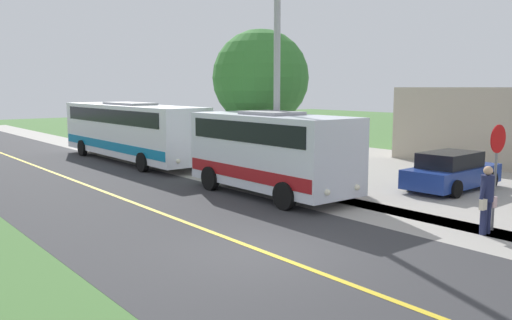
{
  "coord_description": "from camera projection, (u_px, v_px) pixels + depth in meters",
  "views": [
    {
      "loc": [
        7.77,
        9.45,
        3.86
      ],
      "look_at": [
        -3.5,
        -4.74,
        1.4
      ],
      "focal_mm": 37.69,
      "sensor_mm": 36.0,
      "label": 1
    }
  ],
  "objects": [
    {
      "name": "pedestrian_with_bags",
      "position": [
        487.0,
        198.0,
        14.09
      ],
      "size": [
        0.72,
        0.34,
        1.82
      ],
      "color": "#1E2347",
      "rests_on": "ground"
    },
    {
      "name": "shuttle_bus_front",
      "position": [
        271.0,
        149.0,
        19.21
      ],
      "size": [
        2.72,
        6.95,
        3.01
      ],
      "color": "silver",
      "rests_on": "ground"
    },
    {
      "name": "road_surface",
      "position": [
        265.0,
        252.0,
        12.64
      ],
      "size": [
        8.0,
        100.0,
        0.01
      ],
      "primitive_type": "cube",
      "color": "#333335",
      "rests_on": "ground"
    },
    {
      "name": "transit_bus_rear",
      "position": [
        130.0,
        129.0,
        28.05
      ],
      "size": [
        2.65,
        12.11,
        3.08
      ],
      "color": "white",
      "rests_on": "ground"
    },
    {
      "name": "parked_car_near",
      "position": [
        451.0,
        172.0,
        20.29
      ],
      "size": [
        4.49,
        2.2,
        1.45
      ],
      "color": "navy",
      "rests_on": "ground"
    },
    {
      "name": "ground_plane",
      "position": [
        265.0,
        252.0,
        12.64
      ],
      "size": [
        120.0,
        120.0,
        0.0
      ],
      "primitive_type": "plane",
      "color": "#477238"
    },
    {
      "name": "road_centre_line",
      "position": [
        265.0,
        252.0,
        12.64
      ],
      "size": [
        0.16,
        100.0,
        0.0
      ],
      "primitive_type": "cube",
      "color": "gold",
      "rests_on": "ground"
    },
    {
      "name": "stop_sign",
      "position": [
        497.0,
        159.0,
        14.33
      ],
      "size": [
        0.76,
        0.07,
        2.88
      ],
      "color": "slate",
      "rests_on": "ground"
    },
    {
      "name": "tree_curbside",
      "position": [
        261.0,
        78.0,
        23.86
      ],
      "size": [
        4.28,
        4.28,
        6.42
      ],
      "color": "brown",
      "rests_on": "ground"
    },
    {
      "name": "sidewalk",
      "position": [
        401.0,
        219.0,
        15.84
      ],
      "size": [
        2.4,
        100.0,
        0.01
      ],
      "primitive_type": "cube",
      "color": "#9E9991",
      "rests_on": "ground"
    },
    {
      "name": "street_light_pole",
      "position": [
        275.0,
        62.0,
        19.21
      ],
      "size": [
        1.97,
        0.24,
        8.72
      ],
      "color": "#9E9EA3",
      "rests_on": "ground"
    }
  ]
}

